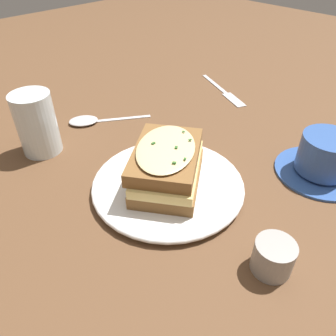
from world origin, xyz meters
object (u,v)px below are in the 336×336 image
teacup_with_saucer (325,159)px  water_glass (37,124)px  dinner_plate (168,185)px  condiment_pot (273,257)px  fork (226,93)px  spoon (88,120)px  sandwich (167,165)px

teacup_with_saucer → water_glass: water_glass is taller
dinner_plate → water_glass: bearing=110.6°
dinner_plate → condiment_pot: bearing=-93.8°
teacup_with_saucer → fork: size_ratio=0.80×
spoon → condiment_pot: bearing=-152.0°
water_glass → fork: water_glass is taller
dinner_plate → sandwich: bearing=78.7°
teacup_with_saucer → dinner_plate: bearing=-144.3°
water_glass → condiment_pot: water_glass is taller
dinner_plate → condiment_pot: size_ratio=4.83×
spoon → teacup_with_saucer: bearing=-123.2°
water_glass → condiment_pot: bearing=-79.9°
dinner_plate → fork: size_ratio=1.29×
fork → spoon: size_ratio=1.18×
water_glass → spoon: (0.11, 0.03, -0.05)m
sandwich → teacup_with_saucer: sandwich is taller
teacup_with_saucer → condiment_pot: bearing=-97.9°
water_glass → condiment_pot: (0.07, -0.41, -0.03)m
teacup_with_saucer → water_glass: bearing=-161.1°
condiment_pot → teacup_with_saucer: bearing=10.8°
teacup_with_saucer → water_glass: 0.47m
dinner_plate → condiment_pot: condiment_pot is taller
water_glass → sandwich: bearing=-69.1°
sandwich → fork: size_ratio=0.92×
sandwich → water_glass: size_ratio=1.53×
sandwich → teacup_with_saucer: (0.20, -0.15, -0.01)m
condiment_pot → dinner_plate: bearing=86.2°
teacup_with_saucer → condiment_pot: (-0.21, -0.04, -0.01)m
teacup_with_saucer → sandwich: bearing=-144.8°
dinner_plate → fork: dinner_plate is taller
fork → dinner_plate: bearing=46.5°
teacup_with_saucer → spoon: 0.44m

